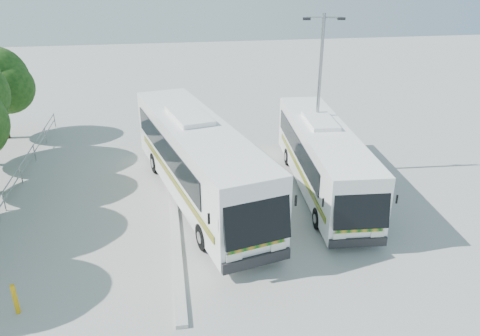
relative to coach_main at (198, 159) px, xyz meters
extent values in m
plane|color=#969691|center=(0.99, -2.87, -2.07)|extent=(100.00, 100.00, 0.00)
cube|color=#B2B2AD|center=(-1.31, -0.87, -1.99)|extent=(0.40, 16.00, 0.15)
cylinder|color=gray|center=(-9.01, 1.13, -1.12)|extent=(0.06, 22.00, 0.06)
cylinder|color=gray|center=(-9.01, 1.13, -1.52)|extent=(0.06, 22.00, 0.06)
cylinder|color=gray|center=(-9.01, 11.13, -1.57)|extent=(0.06, 0.06, 1.00)
cylinder|color=#382314|center=(-11.71, 10.43, -0.68)|extent=(0.36, 0.36, 2.77)
sphere|color=#11340E|center=(-10.95, 9.92, 1.40)|extent=(3.28, 3.28, 3.28)
cube|color=white|center=(-0.01, 0.03, 0.01)|extent=(5.82, 13.58, 3.38)
cube|color=black|center=(1.56, -6.47, 0.43)|extent=(2.60, 1.09, 2.15)
cube|color=black|center=(-1.53, 0.35, 0.43)|extent=(2.55, 10.36, 1.22)
cube|color=black|center=(1.21, 1.01, 0.43)|extent=(2.55, 10.36, 1.22)
cube|color=#0E550C|center=(-1.30, -0.62, -0.62)|extent=(2.74, 11.22, 0.31)
cylinder|color=black|center=(-0.21, -4.46, -1.51)|extent=(0.58, 1.16, 1.11)
cylinder|color=black|center=(2.23, -3.88, -1.51)|extent=(0.58, 1.16, 1.11)
cylinder|color=black|center=(-2.11, 3.40, -1.51)|extent=(0.58, 1.16, 1.11)
cylinder|color=black|center=(0.33, 3.99, -1.51)|extent=(0.58, 1.16, 1.11)
cube|color=white|center=(6.17, -0.07, -0.28)|extent=(3.18, 11.57, 2.91)
cube|color=black|center=(5.76, -5.80, 0.08)|extent=(2.22, 0.59, 1.85)
cube|color=black|center=(5.00, 0.58, 0.08)|extent=(0.69, 9.12, 1.05)
cube|color=black|center=(7.42, 0.41, 0.08)|extent=(0.69, 9.12, 1.05)
cube|color=#0C540F|center=(4.94, -0.27, -0.83)|extent=(0.73, 9.88, 0.27)
cylinder|color=black|center=(4.83, -3.70, -1.59)|extent=(0.35, 0.97, 0.95)
cylinder|color=black|center=(6.98, -3.85, -1.59)|extent=(0.35, 0.97, 0.95)
cylinder|color=black|center=(5.33, 3.23, -1.59)|extent=(0.35, 0.97, 0.95)
cylinder|color=black|center=(7.47, 3.08, -1.59)|extent=(0.35, 0.97, 0.95)
cylinder|color=gray|center=(6.44, 1.98, 2.12)|extent=(0.19, 0.19, 8.37)
cylinder|color=gray|center=(6.44, 1.98, 6.09)|extent=(1.67, 0.32, 0.08)
cube|color=black|center=(5.61, 2.10, 6.04)|extent=(0.39, 0.24, 0.13)
cube|color=black|center=(7.27, 1.87, 6.04)|extent=(0.39, 0.24, 0.13)
cylinder|color=#DB9C0C|center=(-6.63, -7.23, -1.51)|extent=(0.19, 0.19, 1.12)
camera|label=1|loc=(-1.36, -20.45, 8.65)|focal=35.00mm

